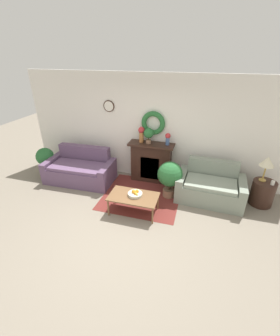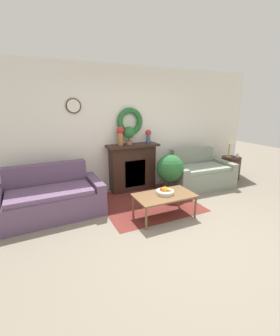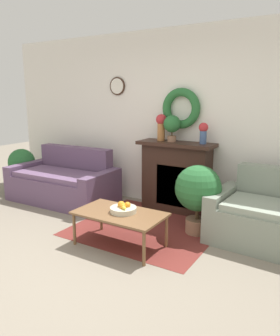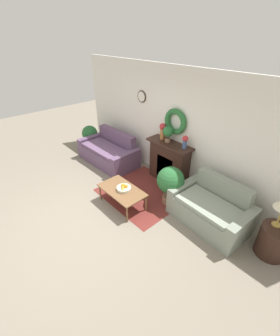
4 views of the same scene
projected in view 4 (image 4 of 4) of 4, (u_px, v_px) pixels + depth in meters
The scene contains 14 objects.
ground_plane at pixel (92, 221), 4.54m from camera, with size 16.00×16.00×0.00m, color gray.
floor_rug at pixel (144, 192), 5.33m from camera, with size 1.80×1.69×0.01m.
wall_back at pixel (176, 128), 5.21m from camera, with size 6.80×0.19×2.70m.
fireplace at pixel (169, 162), 5.50m from camera, with size 1.15×0.41×1.06m.
couch_left at pixel (109, 152), 6.46m from camera, with size 1.79×0.97×0.86m.
loveseat_right at pixel (211, 209), 4.38m from camera, with size 1.53×0.97×0.87m.
coffee_table at pixel (122, 191), 4.77m from camera, with size 1.03×0.59×0.41m.
fruit_bowl at pixel (124, 188), 4.73m from camera, with size 0.31×0.31×0.13m.
side_table_by_loveseat at pixel (273, 241), 3.73m from camera, with size 0.49×0.49×0.58m.
vase_on_mantel_left at pixel (163, 130), 5.28m from camera, with size 0.16×0.16×0.40m.
vase_on_mantel_right at pixel (185, 141), 4.88m from camera, with size 0.13×0.13×0.30m.
potted_plant_on_mantel at pixel (168, 132), 5.14m from camera, with size 0.25×0.25×0.39m.
potted_plant_floor_by_couch at pixel (90, 134), 7.08m from camera, with size 0.49×0.49×0.77m.
potted_plant_floor_by_loveseat at pixel (170, 182), 4.74m from camera, with size 0.58×0.58×0.89m.
Camera 4 is at (3.11, -1.51, 3.27)m, focal length 24.00 mm.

